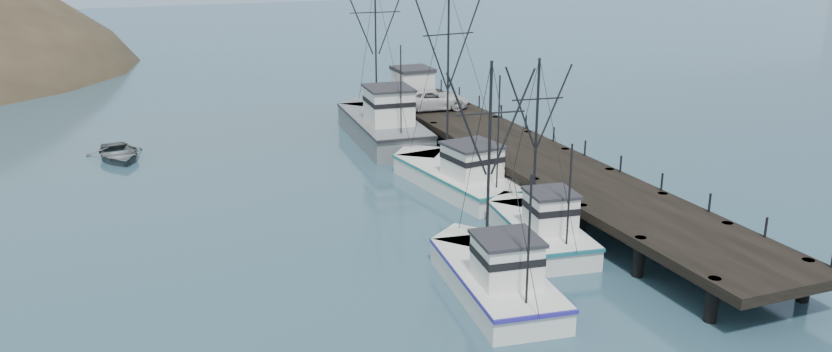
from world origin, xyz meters
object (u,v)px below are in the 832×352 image
(trawler_near, at_px, (539,228))
(pier_shed, at_px, (413,84))
(trawler_far, at_px, (457,175))
(pickup_truck, at_px, (432,99))
(motorboat, at_px, (119,159))
(trawler_mid, at_px, (493,276))
(pier, at_px, (531,157))
(work_vessel, at_px, (382,125))

(trawler_near, distance_m, pier_shed, 27.85)
(trawler_far, xyz_separation_m, pickup_truck, (3.96, 13.42, 2.01))
(trawler_near, xyz_separation_m, motorboat, (-19.88, 25.31, -0.82))
(pier_shed, distance_m, motorboat, 24.00)
(pier_shed, xyz_separation_m, motorboat, (-23.66, -2.15, -3.42))
(trawler_mid, bearing_deg, trawler_near, 42.07)
(pier, relative_size, pickup_truck, 7.40)
(pier, height_order, motorboat, pier)
(pier, height_order, pier_shed, pier_shed)
(work_vessel, height_order, motorboat, work_vessel)
(pier, relative_size, motorboat, 7.78)
(work_vessel, xyz_separation_m, pier_shed, (4.25, 4.16, 2.19))
(trawler_near, distance_m, motorboat, 32.20)
(trawler_near, bearing_deg, trawler_far, 90.37)
(trawler_far, relative_size, work_vessel, 0.85)
(trawler_near, bearing_deg, trawler_mid, -137.93)
(trawler_near, height_order, trawler_mid, trawler_mid)
(trawler_far, relative_size, pickup_truck, 2.15)
(work_vessel, bearing_deg, motorboat, 174.11)
(trawler_far, xyz_separation_m, motorboat, (-19.82, 15.07, -0.82))
(pickup_truck, bearing_deg, trawler_mid, 167.05)
(trawler_near, relative_size, pier_shed, 3.14)
(trawler_mid, height_order, pier_shed, trawler_mid)
(pier, bearing_deg, pier_shed, 93.41)
(trawler_mid, bearing_deg, pier_shed, 74.66)
(pier, height_order, trawler_mid, trawler_mid)
(trawler_far, relative_size, motorboat, 2.26)
(pier, xyz_separation_m, work_vessel, (-5.33, 13.84, -0.46))
(work_vessel, distance_m, motorboat, 19.55)
(trawler_far, distance_m, pickup_truck, 14.13)
(trawler_mid, relative_size, pier_shed, 3.43)
(pickup_truck, relative_size, motorboat, 1.05)
(trawler_mid, height_order, motorboat, trawler_mid)
(trawler_near, height_order, work_vessel, work_vessel)
(trawler_near, bearing_deg, pier, 62.86)
(pier_shed, distance_m, pickup_truck, 3.86)
(work_vessel, height_order, pickup_truck, work_vessel)
(pier, distance_m, trawler_near, 10.67)
(work_vessel, bearing_deg, trawler_near, -88.83)
(trawler_near, distance_m, trawler_mid, 6.73)
(pier, distance_m, trawler_far, 5.05)
(trawler_far, height_order, pier_shed, trawler_far)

